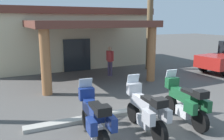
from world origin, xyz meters
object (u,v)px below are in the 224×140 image
motorcycle_green (185,102)px  motorcycle_blue (95,118)px  palm_tree_near_portico (150,2)px  motorcycle_silver (146,110)px  motel_building (65,36)px  pedestrian (110,59)px

motorcycle_green → motorcycle_blue: bearing=94.2°
motorcycle_green → palm_tree_near_portico: bearing=-20.7°
motorcycle_silver → motorcycle_green: (1.56, 0.09, 0.00)m
motel_building → motorcycle_silver: bearing=-94.3°
motorcycle_blue → motel_building: bearing=-7.0°
pedestrian → motorcycle_blue: bearing=33.0°
motel_building → motorcycle_silver: size_ratio=5.39×
motorcycle_blue → pedestrian: bearing=-24.0°
motorcycle_blue → pedestrian: 7.85m
motorcycle_blue → palm_tree_near_portico: 11.08m
motorcycle_green → motel_building: bearing=9.3°
motorcycle_blue → pedestrian: pedestrian is taller
motel_building → pedestrian: motel_building is taller
motel_building → motorcycle_blue: bearing=-101.7°
motorcycle_blue → palm_tree_near_portico: size_ratio=0.35×
motorcycle_blue → motorcycle_silver: (1.56, -0.12, 0.00)m
motorcycle_silver → palm_tree_near_portico: bearing=-30.7°
motorcycle_silver → motorcycle_green: size_ratio=1.00×
motel_building → motorcycle_blue: 12.26m
motorcycle_silver → palm_tree_near_portico: palm_tree_near_portico is taller
motorcycle_silver → motorcycle_blue: bearing=88.6°
motorcycle_silver → pedestrian: size_ratio=1.25×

